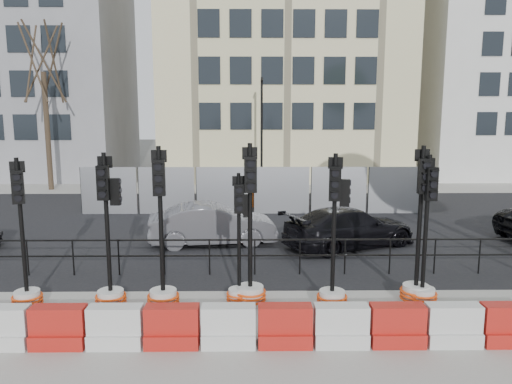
{
  "coord_description": "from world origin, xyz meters",
  "views": [
    {
      "loc": [
        -0.12,
        -11.55,
        4.41
      ],
      "look_at": [
        0.06,
        3.0,
        1.96
      ],
      "focal_mm": 35.0,
      "sensor_mm": 36.0,
      "label": 1
    }
  ],
  "objects_px": {
    "traffic_signal_a": "(26,279)",
    "car_c": "(350,228)",
    "traffic_signal_h": "(423,276)",
    "traffic_signal_d": "(240,274)"
  },
  "relations": [
    {
      "from": "traffic_signal_h",
      "to": "car_c",
      "type": "xyz_separation_m",
      "value": [
        -0.7,
        4.83,
        -0.06
      ]
    },
    {
      "from": "traffic_signal_a",
      "to": "traffic_signal_h",
      "type": "bearing_deg",
      "value": -18.74
    },
    {
      "from": "traffic_signal_h",
      "to": "traffic_signal_d",
      "type": "bearing_deg",
      "value": 169.37
    },
    {
      "from": "traffic_signal_a",
      "to": "traffic_signal_h",
      "type": "xyz_separation_m",
      "value": [
        8.83,
        0.05,
        0.01
      ]
    },
    {
      "from": "traffic_signal_h",
      "to": "traffic_signal_a",
      "type": "bearing_deg",
      "value": 171.6
    },
    {
      "from": "traffic_signal_d",
      "to": "traffic_signal_a",
      "type": "bearing_deg",
      "value": 176.67
    },
    {
      "from": "traffic_signal_a",
      "to": "car_c",
      "type": "height_order",
      "value": "traffic_signal_a"
    },
    {
      "from": "traffic_signal_h",
      "to": "car_c",
      "type": "height_order",
      "value": "traffic_signal_h"
    },
    {
      "from": "traffic_signal_a",
      "to": "car_c",
      "type": "bearing_deg",
      "value": 11.9
    },
    {
      "from": "traffic_signal_d",
      "to": "traffic_signal_h",
      "type": "height_order",
      "value": "traffic_signal_h"
    }
  ]
}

